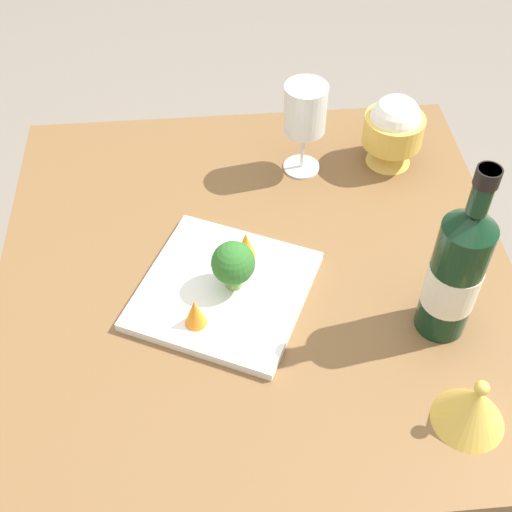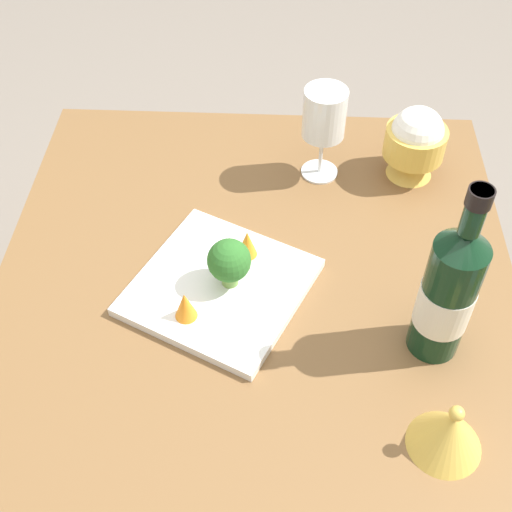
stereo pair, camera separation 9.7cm
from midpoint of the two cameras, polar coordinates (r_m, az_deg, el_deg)
ground_plane at (r=1.71m, az=-1.69°, el=-17.17°), size 8.00×8.00×0.00m
dining_table at (r=1.17m, az=-2.37°, el=-4.06°), size 0.84×0.84×0.72m
wine_bottle at (r=0.97m, az=13.75°, el=-1.48°), size 0.08×0.08×0.31m
wine_glass at (r=1.20m, az=1.81°, el=12.02°), size 0.08×0.08×0.18m
rice_bowl at (r=1.27m, az=9.34°, el=10.39°), size 0.11×0.11×0.14m
rice_bowl_lid at (r=0.94m, az=15.03°, el=-12.28°), size 0.10×0.10×0.09m
serving_plate at (r=1.07m, az=-5.32°, el=-3.03°), size 0.33×0.33×0.02m
broccoli_floret at (r=1.02m, az=-4.65°, el=-0.80°), size 0.07×0.07×0.09m
carrot_garnish_left at (r=1.08m, az=-3.43°, el=0.87°), size 0.03×0.03×0.05m
carrot_garnish_right at (r=1.00m, az=-7.93°, el=-4.87°), size 0.03×0.03×0.05m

